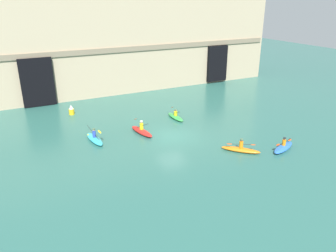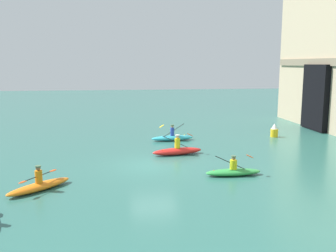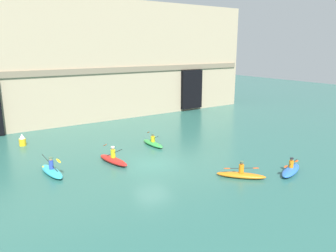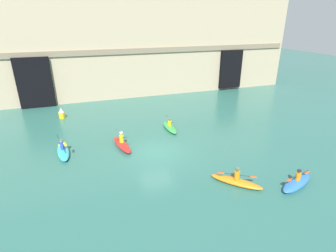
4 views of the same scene
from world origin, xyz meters
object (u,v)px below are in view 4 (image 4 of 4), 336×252
Objects in this scene: kayak_red at (122,144)px; kayak_cyan at (63,151)px; kayak_orange at (236,181)px; marker_buoy at (62,114)px; kayak_green at (170,127)px; kayak_blue at (297,182)px.

kayak_cyan is at bearing -104.45° from kayak_red.
marker_buoy is at bearing 170.50° from kayak_orange.
marker_buoy is at bearing 176.61° from kayak_cyan.
kayak_green is 9.27m from kayak_orange.
kayak_green is 1.03× the size of kayak_orange.
kayak_green is at bearing 95.74° from kayak_cyan.
kayak_green is 11.09m from marker_buoy.
kayak_cyan reaches higher than kayak_green.
kayak_red is 1.03× the size of kayak_cyan.
kayak_green is 0.90× the size of kayak_cyan.
kayak_green reaches higher than marker_buoy.
kayak_blue reaches higher than marker_buoy.
kayak_green is 0.94× the size of kayak_blue.
kayak_blue is at bearing 25.51° from kayak_orange.
kayak_orange is 18.46m from marker_buoy.
kayak_red is 1.18× the size of kayak_orange.
kayak_orange is at bearing 28.15° from kayak_red.
kayak_cyan is at bearing -87.74° from marker_buoy.
kayak_green is at bearing 104.06° from kayak_red.
kayak_red is at bearing 175.27° from kayak_orange.
kayak_red is 4.29m from kayak_cyan.
kayak_green is 0.88× the size of kayak_red.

